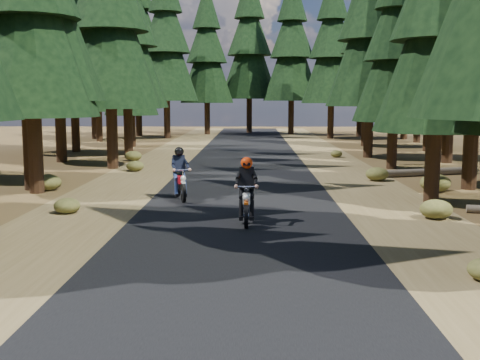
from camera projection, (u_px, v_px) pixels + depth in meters
ground at (239, 232)px, 14.91m from camera, size 120.00×120.00×0.00m
road at (242, 199)px, 19.87m from camera, size 6.00×100.00×0.01m
shoulder_l at (104, 198)px, 19.96m from camera, size 3.20×100.00×0.01m
shoulder_r at (382, 199)px, 19.77m from camera, size 3.20×100.00×0.01m
pine_forest at (247, 19)px, 34.73m from camera, size 34.59×55.08×16.32m
log_near at (429, 172)px, 26.00m from camera, size 4.75×1.93×0.32m
understory_shrubs at (254, 188)px, 20.50m from camera, size 14.95×29.40×0.65m
rider_lead at (247, 202)px, 15.84m from camera, size 0.59×1.96×1.75m
rider_follow at (180, 182)px, 19.68m from camera, size 1.07×2.00×1.71m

